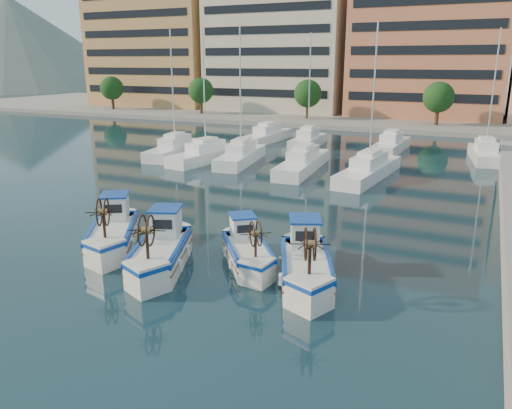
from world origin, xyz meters
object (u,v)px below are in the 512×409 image
at_px(fishing_boat_c, 247,249).
at_px(fishing_boat_d, 306,262).
at_px(fishing_boat_a, 113,231).
at_px(fishing_boat_b, 161,249).

relative_size(fishing_boat_c, fishing_boat_d, 0.83).
relative_size(fishing_boat_a, fishing_boat_b, 0.99).
xyz_separation_m(fishing_boat_b, fishing_boat_c, (3.27, 1.85, -0.13)).
xyz_separation_m(fishing_boat_a, fishing_boat_d, (9.78, 0.22, -0.00)).
distance_m(fishing_boat_a, fishing_boat_d, 9.78).
distance_m(fishing_boat_b, fishing_boat_d, 6.35).
distance_m(fishing_boat_b, fishing_boat_c, 3.76).
bearing_deg(fishing_boat_b, fishing_boat_d, -10.01).
bearing_deg(fishing_boat_c, fishing_boat_b, 171.82).
bearing_deg(fishing_boat_c, fishing_boat_a, 148.93).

